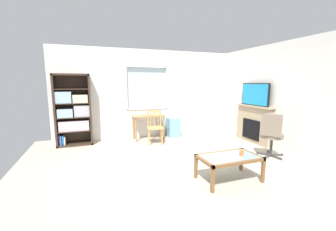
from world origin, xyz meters
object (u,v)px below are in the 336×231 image
Objects in this scene: plastic_drawer_unit at (173,127)px; coffee_table at (229,159)px; bookshelf at (73,111)px; sippy_cup at (242,153)px; wooden_chair at (155,127)px; tv at (255,94)px; desk_under_window at (148,119)px; office_chair at (272,133)px; fireplace at (254,124)px.

plastic_drawer_unit reaches higher than coffee_table.
sippy_cup is (2.84, -3.25, -0.44)m from bookshelf.
coffee_table is at bearing -78.25° from wooden_chair.
wooden_chair is at bearing -16.76° from bookshelf.
desk_under_window is at bearing 153.47° from tv.
desk_under_window is 0.93× the size of office_chair.
plastic_drawer_unit is at bearing 118.46° from office_chair.
fireplace is 14.13× the size of sippy_cup.
plastic_drawer_unit is at bearing 86.05° from coffee_table.
fireplace is (2.69, -1.33, -0.08)m from desk_under_window.
sippy_cup is at bearing -48.92° from bookshelf.
coffee_table is (2.61, -3.22, -0.55)m from bookshelf.
bookshelf reaches higher than fireplace.
office_chair is (1.37, -2.52, 0.26)m from plastic_drawer_unit.
wooden_chair is 0.92× the size of tv.
coffee_table is at bearing -79.36° from desk_under_window.
tv reaches higher than plastic_drawer_unit.
plastic_drawer_unit reaches higher than sippy_cup.
wooden_chair is at bearing 101.75° from coffee_table.
plastic_drawer_unit is at bearing 143.50° from tv.
plastic_drawer_unit is 3.17m from coffee_table.
sippy_cup is (-1.36, -0.67, -0.08)m from office_chair.
sippy_cup is at bearing -75.56° from desk_under_window.
fireplace is 1.27× the size of office_chair.
tv is (4.70, -1.44, 0.43)m from bookshelf.
desk_under_window is at bearing -3.09° from bookshelf.
bookshelf is 3.20× the size of plastic_drawer_unit.
coffee_table is (-1.59, -0.64, -0.18)m from office_chair.
plastic_drawer_unit is 2.88m from office_chair.
office_chair reaches higher than plastic_drawer_unit.
fireplace is at bearing -17.22° from wooden_chair.
office_chair is at bearing -61.54° from plastic_drawer_unit.
fireplace reaches higher than plastic_drawer_unit.
coffee_table is (0.54, -2.59, -0.09)m from wooden_chair.
fireplace is at bearing 40.10° from coffee_table.
tv is (-0.02, 0.00, 0.82)m from fireplace.
sippy_cup is (0.81, -3.14, -0.13)m from desk_under_window.
wooden_chair is 0.96m from plastic_drawer_unit.
fireplace is at bearing 0.00° from tv.
wooden_chair is (2.07, -0.62, -0.45)m from bookshelf.
sippy_cup is at bearing -136.14° from fireplace.
coffee_table is at bearing 171.37° from sippy_cup.
fireplace is 0.82m from tv.
fireplace is (1.89, -1.38, 0.23)m from plastic_drawer_unit.
office_chair is 1.72m from coffee_table.
plastic_drawer_unit is (0.80, 0.05, -0.31)m from desk_under_window.
fireplace is 1.30× the size of tv.
plastic_drawer_unit is 0.47× the size of fireplace.
plastic_drawer_unit is at bearing 143.76° from fireplace.
wooden_chair is 0.71× the size of fireplace.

